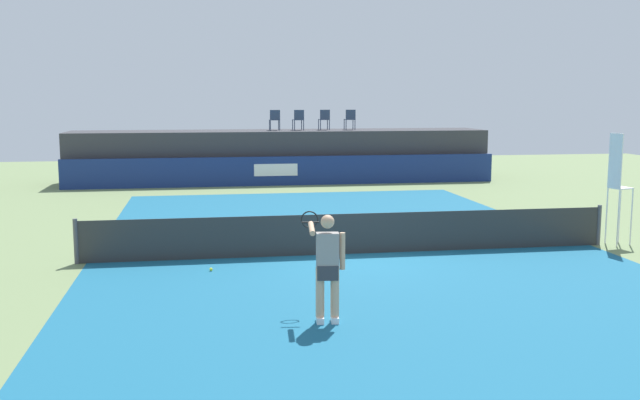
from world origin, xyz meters
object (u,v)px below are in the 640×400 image
at_px(tennis_player, 327,264).
at_px(net_post_far, 599,225).
at_px(tennis_ball, 211,269).
at_px(spectator_chair_right, 350,119).
at_px(spectator_chair_far_left, 275,119).
at_px(net_post_near, 76,241).
at_px(spectator_chair_center, 324,119).
at_px(spectator_chair_left, 298,119).
at_px(umpire_chair, 617,181).

bearing_deg(tennis_player, net_post_far, 32.99).
bearing_deg(tennis_ball, spectator_chair_right, 68.79).
xyz_separation_m(spectator_chair_far_left, net_post_near, (-5.95, -15.26, -2.19)).
distance_m(spectator_chair_center, net_post_far, 16.16).
relative_size(spectator_chair_center, net_post_far, 0.89).
bearing_deg(spectator_chair_left, tennis_ball, -104.01).
xyz_separation_m(spectator_chair_center, net_post_far, (4.22, -15.44, -2.19)).
height_order(spectator_chair_far_left, spectator_chair_left, same).
relative_size(umpire_chair, tennis_player, 1.56).
distance_m(spectator_chair_far_left, spectator_chair_center, 2.23).
xyz_separation_m(umpire_chair, net_post_far, (-0.42, 0.02, -1.09)).
bearing_deg(tennis_ball, spectator_chair_left, 75.99).
relative_size(spectator_chair_right, tennis_player, 0.50).
distance_m(spectator_chair_right, umpire_chair, 15.80).
bearing_deg(net_post_near, spectator_chair_left, 65.32).
distance_m(tennis_player, tennis_ball, 4.32).
height_order(spectator_chair_left, umpire_chair, spectator_chair_left).
bearing_deg(spectator_chair_far_left, tennis_player, -93.52).
height_order(net_post_far, tennis_ball, net_post_far).
relative_size(spectator_chair_right, net_post_near, 0.89).
relative_size(spectator_chair_left, tennis_player, 0.50).
xyz_separation_m(spectator_chair_far_left, spectator_chair_right, (3.36, 0.09, 0.00)).
height_order(spectator_chair_right, net_post_near, spectator_chair_right).
bearing_deg(spectator_chair_far_left, net_post_far, -67.10).
xyz_separation_m(spectator_chair_far_left, net_post_far, (6.45, -15.26, -2.19)).
xyz_separation_m(spectator_chair_far_left, tennis_player, (-1.25, -20.26, -1.73)).
bearing_deg(net_post_near, spectator_chair_right, 58.75).
distance_m(spectator_chair_right, net_post_near, 18.09).
xyz_separation_m(spectator_chair_left, tennis_player, (-2.28, -20.21, -1.73)).
xyz_separation_m(net_post_far, tennis_player, (-7.69, -4.99, 0.46)).
bearing_deg(tennis_ball, umpire_chair, 6.68).
distance_m(net_post_near, net_post_far, 12.40).
relative_size(spectator_chair_right, tennis_ball, 13.06).
bearing_deg(tennis_ball, spectator_chair_far_left, 79.47).
bearing_deg(spectator_chair_right, spectator_chair_left, -176.61).
xyz_separation_m(umpire_chair, tennis_player, (-8.11, -4.97, -0.63)).
bearing_deg(tennis_ball, net_post_far, 7.09).
xyz_separation_m(spectator_chair_left, net_post_near, (-6.99, -15.21, -2.19)).
bearing_deg(umpire_chair, spectator_chair_left, 110.94).
distance_m(spectator_chair_left, tennis_ball, 17.10).
distance_m(spectator_chair_center, net_post_near, 17.61).
xyz_separation_m(umpire_chair, tennis_ball, (-9.92, -1.16, -1.55)).
relative_size(net_post_near, net_post_far, 1.00).
distance_m(net_post_far, tennis_player, 9.18).
xyz_separation_m(spectator_chair_right, net_post_far, (3.09, -15.35, -2.19)).
height_order(spectator_chair_right, tennis_ball, spectator_chair_right).
xyz_separation_m(spectator_chair_right, net_post_near, (-9.31, -15.35, -2.19)).
relative_size(spectator_chair_far_left, spectator_chair_left, 1.00).
bearing_deg(umpire_chair, spectator_chair_far_left, 114.19).
height_order(spectator_chair_far_left, umpire_chair, spectator_chair_far_left).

